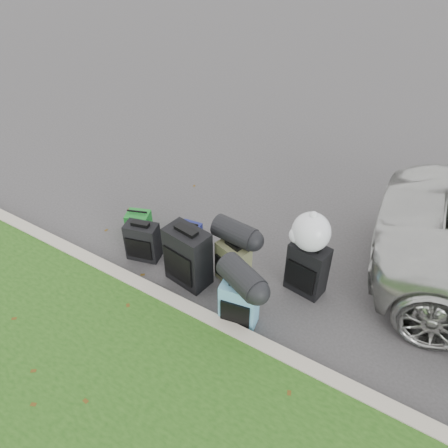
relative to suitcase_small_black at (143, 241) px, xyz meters
The scene contains 12 objects.
ground 1.17m from the suitcase_small_black, 23.29° to the left, with size 120.00×120.00×0.00m, color #383535.
curb 1.20m from the suitcase_small_black, 27.96° to the right, with size 120.00×0.18×0.15m, color #9E937F.
suitcase_small_black is the anchor object (origin of this frame).
suitcase_large_black_left 0.82m from the suitcase_small_black, ahead, with size 0.57×0.34×0.83m, color black.
suitcase_olive 1.34m from the suitcase_small_black, 11.69° to the left, with size 0.43×0.27×0.59m, color #45462B.
suitcase_teal 1.78m from the suitcase_small_black, 10.17° to the right, with size 0.43×0.26×0.62m, color teal.
suitcase_large_black_right 2.30m from the suitcase_small_black, 15.85° to the left, with size 0.48×0.29×0.72m, color black.
tote_green 0.55m from the suitcase_small_black, 137.55° to the left, with size 0.34×0.27×0.39m, color #1A7726.
tote_navy 0.73m from the suitcase_small_black, 58.29° to the left, with size 0.30×0.24×0.32m, color navy.
duffel_left 1.41m from the suitcase_small_black, 15.83° to the left, with size 0.30×0.30×0.56m, color black.
duffel_right 1.87m from the suitcase_small_black, 10.29° to the right, with size 0.31×0.31×0.56m, color black.
trash_bag 2.37m from the suitcase_small_black, 15.70° to the left, with size 0.48×0.48×0.48m, color silver.
Camera 1 is at (2.41, -3.83, 4.21)m, focal length 35.00 mm.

